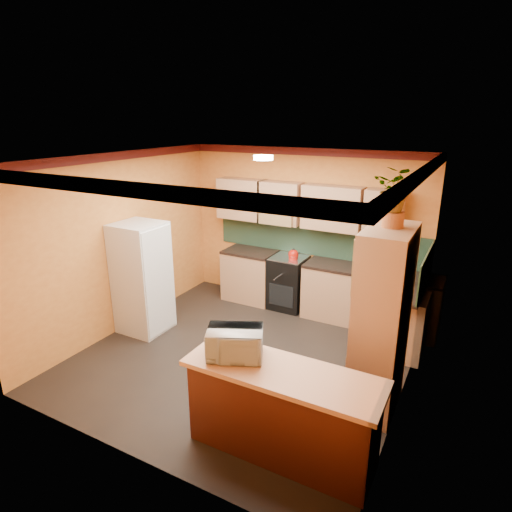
{
  "coord_description": "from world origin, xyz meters",
  "views": [
    {
      "loc": [
        2.62,
        -4.51,
        3.17
      ],
      "look_at": [
        -0.03,
        0.45,
        1.34
      ],
      "focal_mm": 30.0,
      "sensor_mm": 36.0,
      "label": 1
    }
  ],
  "objects_px": {
    "pantry": "(382,322)",
    "microwave": "(235,343)",
    "fridge": "(142,278)",
    "base_cabinets_back": "(323,290)",
    "breakfast_bar": "(282,414)",
    "stove": "(288,282)"
  },
  "relations": [
    {
      "from": "fridge",
      "to": "pantry",
      "type": "xyz_separation_m",
      "value": [
        3.6,
        -0.16,
        0.2
      ]
    },
    {
      "from": "stove",
      "to": "breakfast_bar",
      "type": "distance_m",
      "value": 3.43
    },
    {
      "from": "microwave",
      "to": "stove",
      "type": "bearing_deg",
      "value": 79.48
    },
    {
      "from": "stove",
      "to": "fridge",
      "type": "distance_m",
      "value": 2.46
    },
    {
      "from": "breakfast_bar",
      "to": "microwave",
      "type": "height_order",
      "value": "microwave"
    },
    {
      "from": "pantry",
      "to": "microwave",
      "type": "distance_m",
      "value": 1.66
    },
    {
      "from": "pantry",
      "to": "breakfast_bar",
      "type": "relative_size",
      "value": 1.17
    },
    {
      "from": "fridge",
      "to": "microwave",
      "type": "height_order",
      "value": "fridge"
    },
    {
      "from": "pantry",
      "to": "stove",
      "type": "bearing_deg",
      "value": 135.17
    },
    {
      "from": "base_cabinets_back",
      "to": "breakfast_bar",
      "type": "distance_m",
      "value": 3.23
    },
    {
      "from": "base_cabinets_back",
      "to": "microwave",
      "type": "height_order",
      "value": "microwave"
    },
    {
      "from": "fridge",
      "to": "pantry",
      "type": "height_order",
      "value": "pantry"
    },
    {
      "from": "pantry",
      "to": "microwave",
      "type": "relative_size",
      "value": 3.91
    },
    {
      "from": "fridge",
      "to": "breakfast_bar",
      "type": "bearing_deg",
      "value": -24.67
    },
    {
      "from": "fridge",
      "to": "pantry",
      "type": "bearing_deg",
      "value": -2.61
    },
    {
      "from": "base_cabinets_back",
      "to": "pantry",
      "type": "relative_size",
      "value": 1.74
    },
    {
      "from": "microwave",
      "to": "fridge",
      "type": "bearing_deg",
      "value": 125.83
    },
    {
      "from": "breakfast_bar",
      "to": "stove",
      "type": "bearing_deg",
      "value": 112.95
    },
    {
      "from": "fridge",
      "to": "microwave",
      "type": "relative_size",
      "value": 3.17
    },
    {
      "from": "pantry",
      "to": "breakfast_bar",
      "type": "height_order",
      "value": "pantry"
    },
    {
      "from": "microwave",
      "to": "base_cabinets_back",
      "type": "bearing_deg",
      "value": 68.45
    },
    {
      "from": "base_cabinets_back",
      "to": "pantry",
      "type": "distance_m",
      "value": 2.45
    }
  ]
}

